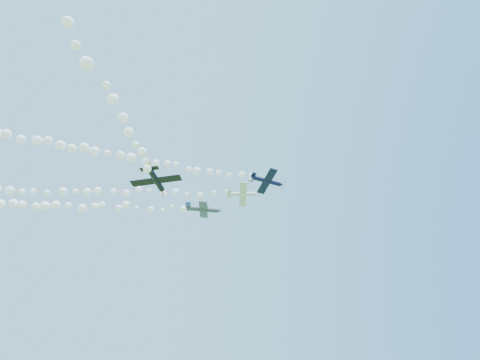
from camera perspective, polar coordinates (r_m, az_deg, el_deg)
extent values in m
cylinder|color=white|center=(91.03, 0.25, -2.01)|extent=(6.40, 1.17, 1.12)
cone|color=white|center=(91.30, 2.40, -1.99)|extent=(0.81, 0.88, 0.88)
cone|color=maroon|center=(91.34, 2.70, -1.98)|extent=(0.34, 0.31, 0.31)
cube|color=black|center=(91.33, 2.62, -1.98)|extent=(0.08, 0.58, 1.99)
cube|color=white|center=(90.96, 0.42, -2.07)|extent=(2.90, 7.82, 1.85)
cube|color=white|center=(90.95, -1.55, -2.00)|extent=(1.36, 2.81, 0.69)
cube|color=maroon|center=(91.35, -1.61, -1.74)|extent=(1.01, 0.53, 1.30)
sphere|color=black|center=(91.37, 0.80, -1.82)|extent=(0.88, 1.02, 0.93)
cylinder|color=#0B0F34|center=(83.67, 3.68, -0.10)|extent=(6.64, 2.34, 1.52)
cone|color=#0B0F34|center=(84.66, 5.92, -0.68)|extent=(1.01, 1.03, 0.95)
cone|color=white|center=(84.81, 6.22, -0.76)|extent=(0.41, 0.37, 0.34)
cube|color=black|center=(84.77, 6.14, -0.74)|extent=(0.23, 0.42, 2.07)
cube|color=#0B0F34|center=(83.65, 3.85, -0.21)|extent=(2.53, 8.15, 1.27)
cube|color=#0B0F34|center=(82.98, 1.78, 0.43)|extent=(1.24, 2.90, 0.51)
cube|color=white|center=(83.37, 1.73, 0.75)|extent=(1.14, 0.37, 1.40)
sphere|color=black|center=(84.19, 4.27, -0.04)|extent=(0.93, 0.95, 0.94)
cylinder|color=#373F50|center=(78.18, -5.40, -4.16)|extent=(6.21, 2.40, 1.26)
cone|color=#373F50|center=(78.00, -2.96, -4.38)|extent=(0.95, 0.98, 0.87)
cone|color=navy|center=(77.99, -2.62, -4.41)|extent=(0.39, 0.36, 0.31)
cube|color=black|center=(77.99, -2.71, -4.41)|extent=(0.16, 0.37, 1.95)
cube|color=#373F50|center=(78.11, -5.22, -4.26)|extent=(2.70, 7.69, 1.06)
cube|color=#373F50|center=(78.45, -7.40, -3.94)|extent=(1.28, 2.76, 0.42)
cube|color=navy|center=(78.68, -7.41, -3.56)|extent=(1.03, 0.38, 1.29)
sphere|color=black|center=(78.27, -4.73, -3.96)|extent=(0.88, 0.92, 0.86)
cylinder|color=black|center=(61.48, -11.92, 0.12)|extent=(2.62, 6.24, 1.13)
cone|color=black|center=(64.19, -10.99, -1.44)|extent=(1.01, 0.96, 0.86)
cone|color=orange|center=(64.57, -10.86, -1.64)|extent=(0.37, 0.39, 0.30)
cube|color=black|center=(64.47, -10.90, -1.59)|extent=(0.29, 0.13, 1.97)
cube|color=black|center=(61.62, -11.85, -0.10)|extent=(7.73, 4.10, 0.67)
cube|color=black|center=(59.31, -12.76, 1.57)|extent=(2.83, 1.76, 0.28)
cube|color=orange|center=(59.56, -12.76, 2.07)|extent=(0.51, 0.98, 1.29)
sphere|color=black|center=(62.39, -11.66, 0.01)|extent=(1.01, 0.97, 0.82)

